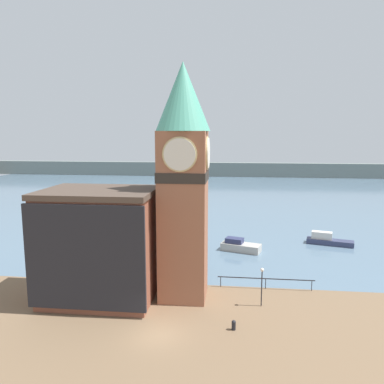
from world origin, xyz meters
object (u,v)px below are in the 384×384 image
clock_tower (183,177)px  boat_far (327,240)px  boat_near (240,246)px  lamp_post (262,279)px  pier_building (100,245)px  mooring_bollard_near (234,325)px

clock_tower → boat_far: size_ratio=3.36×
boat_near → lamp_post: bearing=-66.1°
pier_building → boat_far: pier_building is taller
mooring_bollard_near → lamp_post: lamp_post is taller
boat_far → lamp_post: bearing=-102.0°
mooring_bollard_near → clock_tower: bearing=129.5°
boat_near → lamp_post: 16.11m
boat_far → mooring_bollard_near: (-12.95, -24.63, -0.19)m
boat_far → mooring_bollard_near: size_ratio=8.02×
clock_tower → boat_near: 18.96m
boat_near → lamp_post: lamp_post is taller
pier_building → mooring_bollard_near: bearing=-20.1°
mooring_bollard_near → lamp_post: 5.47m
pier_building → boat_far: bearing=38.5°
clock_tower → boat_far: 28.03m
boat_near → mooring_bollard_near: boat_near is taller
clock_tower → boat_near: clock_tower is taller
clock_tower → boat_near: (5.50, 14.61, -10.75)m
pier_building → lamp_post: (14.78, -0.09, -2.64)m
pier_building → boat_near: pier_building is taller
boat_far → lamp_post: 22.85m
boat_near → mooring_bollard_near: bearing=-74.3°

